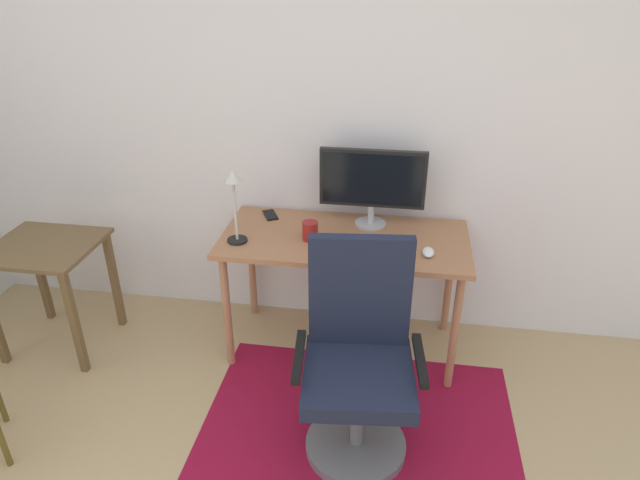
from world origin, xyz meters
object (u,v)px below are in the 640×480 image
Objects in this scene: cell_phone at (270,215)px; office_chair at (358,367)px; keyboard at (368,253)px; monitor at (372,181)px; coffee_cup at (310,231)px; desk at (344,249)px; computer_mouse at (428,252)px; side_table at (48,265)px; desk_lamp at (234,195)px.

cell_phone is 0.13× the size of office_chair.
keyboard is 0.41× the size of office_chair.
coffee_cup is (-0.32, -0.24, -0.22)m from monitor.
cell_phone is (-0.62, 0.39, -0.00)m from keyboard.
cell_phone reaches higher than desk.
keyboard is 0.31m from computer_mouse.
keyboard reaches higher than desk.
desk is 1.30× the size of office_chair.
side_table is (-1.85, 0.50, 0.10)m from office_chair.
desk_lamp reaches higher than office_chair.
office_chair reaches higher than keyboard.
computer_mouse is at bearing -45.01° from monitor.
cell_phone reaches higher than side_table.
desk_lamp reaches higher than side_table.
keyboard is 1.05× the size of desk_lamp.
coffee_cup reaches higher than cell_phone.
desk_lamp is at bearing -155.15° from monitor.
side_table is (-1.83, -0.41, -0.47)m from monitor.
coffee_cup is 0.10× the size of office_chair.
computer_mouse is 2.17m from side_table.
cell_phone is (-0.29, 0.27, -0.05)m from coffee_cup.
computer_mouse is 0.98× the size of coffee_cup.
coffee_cup reaches higher than desk.
cell_phone is at bearing 74.19° from desk_lamp.
side_table is (-1.52, -0.17, -0.25)m from coffee_cup.
office_chair reaches higher than coffee_cup.
cell_phone is (-0.47, 0.21, 0.08)m from desk.
coffee_cup reaches higher than side_table.
keyboard reaches higher than side_table.
office_chair reaches higher than desk.
monitor reaches higher than computer_mouse.
coffee_cup is at bearing -70.13° from cell_phone.
cell_phone is (-0.93, 0.35, -0.01)m from computer_mouse.
cell_phone is at bearing 136.86° from coffee_cup.
monitor is 0.52m from computer_mouse.
cell_phone is 1.17m from office_chair.
cell_phone is 0.46m from desk_lamp.
desk_lamp reaches higher than keyboard.
keyboard is at bearing 85.06° from office_chair.
desk_lamp is at bearing 177.14° from keyboard.
computer_mouse is at bearing -17.25° from desk.
side_table is at bearing -178.50° from keyboard.
coffee_cup is (-0.33, 0.12, 0.04)m from keyboard.
keyboard is 0.73m from cell_phone.
computer_mouse is 1.00m from cell_phone.
keyboard is at bearing -2.86° from desk_lamp.
coffee_cup is at bearing 6.29° from side_table.
desk is 0.77m from office_chair.
desk_lamp is (-0.71, -0.33, 0.01)m from monitor.
desk is 0.41m from monitor.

